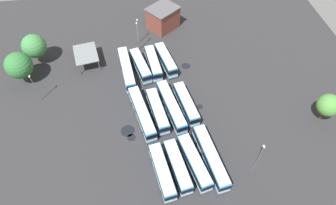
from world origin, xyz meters
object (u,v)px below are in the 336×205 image
at_px(bus_row2_slot2, 194,162).
at_px(tree_west_edge, 34,46).
at_px(bus_row2_slot1, 178,167).
at_px(tree_south_edge, 19,65).
at_px(maintenance_shelter, 86,54).
at_px(bus_row1_slot2, 171,106).
at_px(bus_row2_slot0, 162,172).
at_px(depot_building, 163,18).
at_px(lamp_post_mid_lot, 35,87).
at_px(bus_row0_slot1, 141,66).
at_px(bus_row0_slot0, 127,69).
at_px(lamp_post_near_entrance, 259,158).
at_px(bus_row0_slot2, 153,63).
at_px(lamp_post_by_building, 138,30).
at_px(tree_east_edge, 329,105).
at_px(bus_row1_slot1, 158,111).
at_px(bus_row0_slot3, 166,60).
at_px(lamp_post_far_corner, 138,36).
at_px(bus_row1_slot3, 186,104).
at_px(bus_row1_slot0, 142,113).

height_order(bus_row2_slot2, tree_west_edge, tree_west_edge).
xyz_separation_m(bus_row2_slot1, tree_south_edge, (-30.21, -34.96, 3.62)).
distance_m(bus_row2_slot2, maintenance_shelter, 41.41).
xyz_separation_m(bus_row1_slot2, bus_row2_slot0, (16.11, -4.03, -0.00)).
height_order(depot_building, lamp_post_mid_lot, lamp_post_mid_lot).
relative_size(bus_row0_slot1, bus_row1_slot2, 0.78).
distance_m(bus_row0_slot0, lamp_post_near_entrance, 39.45).
bearing_deg(bus_row0_slot2, bus_row1_slot2, 10.07).
distance_m(bus_row0_slot0, lamp_post_by_building, 13.46).
relative_size(tree_south_edge, tree_west_edge, 1.02).
distance_m(bus_row0_slot1, tree_east_edge, 45.54).
bearing_deg(bus_row0_slot0, tree_south_edge, -92.32).
distance_m(bus_row0_slot2, depot_building, 18.38).
height_order(bus_row2_slot0, lamp_post_by_building, lamp_post_by_building).
distance_m(bus_row0_slot0, bus_row1_slot1, 16.05).
height_order(lamp_post_by_building, tree_south_edge, tree_south_edge).
xyz_separation_m(bus_row0_slot3, bus_row2_slot2, (30.78, 1.88, 0.00)).
bearing_deg(bus_row2_slot0, lamp_post_near_entrance, 86.83).
distance_m(bus_row0_slot3, lamp_post_far_corner, 10.45).
bearing_deg(bus_row0_slot0, bus_row1_slot2, 35.35).
xyz_separation_m(bus_row1_slot2, maintenance_shelter, (-19.55, -20.26, 1.45)).
distance_m(bus_row0_slot3, depot_building, 16.99).
bearing_deg(tree_east_edge, bus_row0_slot3, -124.53).
bearing_deg(bus_row1_slot1, tree_west_edge, -127.24).
relative_size(bus_row1_slot1, tree_east_edge, 1.53).
bearing_deg(bus_row0_slot0, bus_row2_slot1, 17.03).
relative_size(bus_row0_slot1, tree_south_edge, 1.30).
height_order(bus_row2_slot2, lamp_post_near_entrance, lamp_post_near_entrance).
bearing_deg(lamp_post_far_corner, lamp_post_mid_lot, -58.57).
distance_m(bus_row2_slot1, maintenance_shelter, 40.02).
height_order(bus_row1_slot3, bus_row2_slot2, same).
relative_size(bus_row0_slot1, lamp_post_near_entrance, 1.24).
bearing_deg(lamp_post_mid_lot, bus_row0_slot2, 104.28).
xyz_separation_m(bus_row2_slot1, lamp_post_far_corner, (-38.53, -5.23, 3.16)).
height_order(maintenance_shelter, lamp_post_by_building, lamp_post_by_building).
bearing_deg(depot_building, bus_row0_slot0, -31.91).
bearing_deg(lamp_post_near_entrance, bus_row0_slot2, -151.79).
bearing_deg(bus_row0_slot1, lamp_post_near_entrance, 33.16).
relative_size(bus_row1_slot1, lamp_post_mid_lot, 1.46).
distance_m(bus_row1_slot1, lamp_post_by_building, 27.54).
height_order(bus_row0_slot1, bus_row0_slot3, same).
height_order(bus_row0_slot2, lamp_post_by_building, lamp_post_by_building).
distance_m(bus_row1_slot0, lamp_post_by_building, 27.55).
relative_size(bus_row0_slot1, lamp_post_mid_lot, 1.39).
relative_size(bus_row0_slot2, bus_row1_slot0, 0.78).
height_order(lamp_post_mid_lot, tree_east_edge, lamp_post_mid_lot).
xyz_separation_m(bus_row0_slot0, lamp_post_by_building, (-12.62, 3.97, 2.50)).
bearing_deg(bus_row2_slot0, tree_south_edge, -134.23).
bearing_deg(bus_row2_slot2, tree_east_edge, 104.30).
bearing_deg(tree_west_edge, bus_row0_slot3, 80.09).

